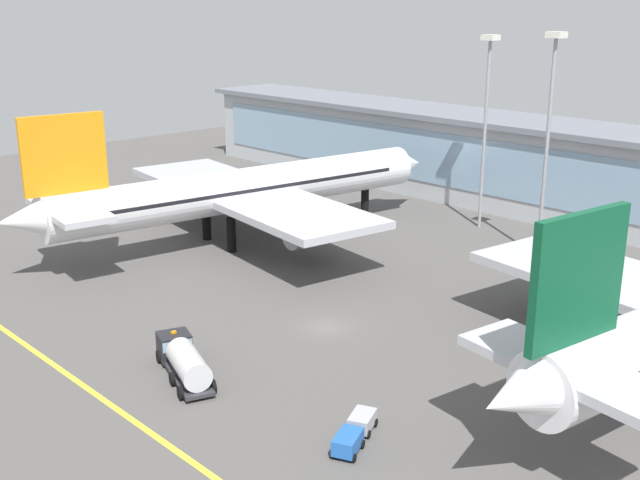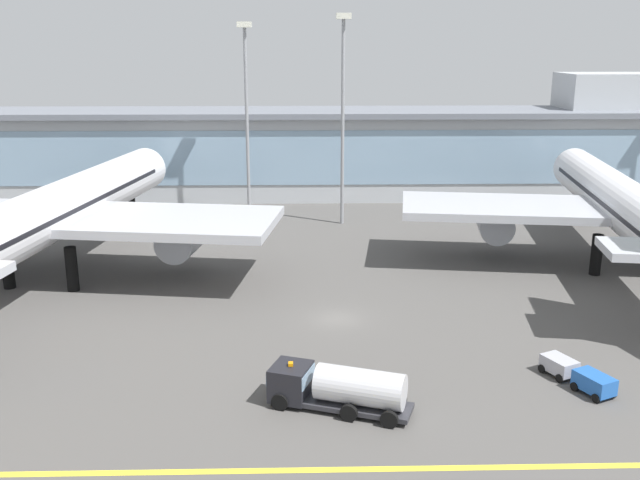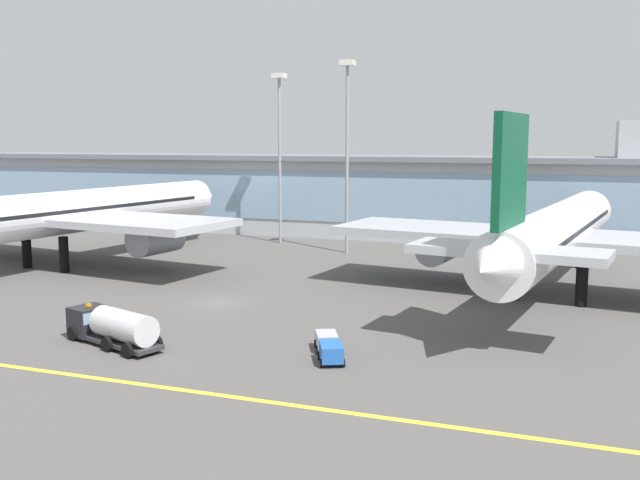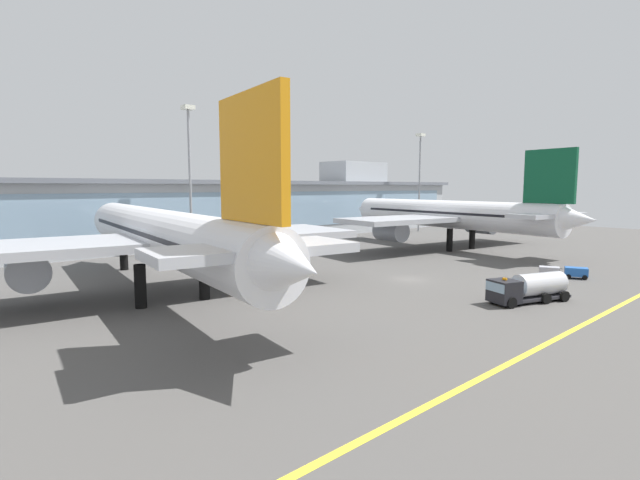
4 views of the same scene
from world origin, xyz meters
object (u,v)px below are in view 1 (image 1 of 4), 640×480
(fuel_tanker_truck, at_px, (183,359))
(apron_light_mast_centre, at_px, (550,116))
(apron_light_mast_west, at_px, (486,105))
(baggage_tug_near, at_px, (355,432))
(airliner_near_left, at_px, (242,191))

(fuel_tanker_truck, relative_size, apron_light_mast_centre, 0.36)
(fuel_tanker_truck, xyz_separation_m, apron_light_mast_centre, (3.10, 48.26, 15.21))
(fuel_tanker_truck, xyz_separation_m, apron_light_mast_west, (-9.20, 53.78, 14.75))
(fuel_tanker_truck, bearing_deg, apron_light_mast_centre, -74.22)
(apron_light_mast_west, height_order, apron_light_mast_centre, apron_light_mast_centre)
(apron_light_mast_centre, bearing_deg, apron_light_mast_west, 155.82)
(baggage_tug_near, xyz_separation_m, apron_light_mast_west, (-25.73, 51.06, 15.46))
(airliner_near_left, relative_size, apron_light_mast_centre, 2.29)
(fuel_tanker_truck, bearing_deg, apron_light_mast_west, -60.84)
(airliner_near_left, distance_m, apron_light_mast_west, 33.24)
(airliner_near_left, distance_m, apron_light_mast_centre, 37.62)
(airliner_near_left, height_order, apron_light_mast_centre, apron_light_mast_centre)
(airliner_near_left, relative_size, apron_light_mast_west, 2.36)
(airliner_near_left, bearing_deg, apron_light_mast_centre, -45.69)
(airliner_near_left, bearing_deg, fuel_tanker_truck, -127.68)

